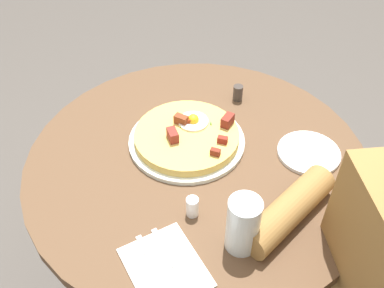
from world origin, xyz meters
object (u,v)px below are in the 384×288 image
at_px(knife, 157,270).
at_px(water_glass, 243,225).
at_px(pepper_shaker, 238,93).
at_px(breakfast_pizza, 188,135).
at_px(pizza_plate, 187,141).
at_px(dining_table, 197,199).
at_px(bread_plate, 309,153).
at_px(salt_shaker, 192,207).
at_px(fork, 173,262).

distance_m(knife, water_glass, 0.19).
bearing_deg(pepper_shaker, breakfast_pizza, 135.53).
relative_size(pizza_plate, knife, 1.67).
relative_size(dining_table, breakfast_pizza, 3.18).
distance_m(pizza_plate, bread_plate, 0.31).
xyz_separation_m(breakfast_pizza, salt_shaker, (-0.23, 0.01, -0.00)).
bearing_deg(fork, breakfast_pizza, -33.39).
bearing_deg(knife, fork, -90.00).
bearing_deg(pepper_shaker, knife, 153.91).
bearing_deg(dining_table, pizza_plate, 20.43).
xyz_separation_m(fork, pepper_shaker, (0.52, -0.23, 0.02)).
bearing_deg(breakfast_pizza, water_glass, -166.42).
distance_m(pizza_plate, pepper_shaker, 0.24).
bearing_deg(pizza_plate, breakfast_pizza, -55.60).
bearing_deg(pizza_plate, salt_shaker, 177.28).
bearing_deg(bread_plate, pepper_shaker, 29.23).
relative_size(fork, water_glass, 1.35).
distance_m(breakfast_pizza, water_glass, 0.33).
relative_size(pizza_plate, salt_shaker, 6.16).
xyz_separation_m(dining_table, pizza_plate, (0.06, 0.02, 0.17)).
height_order(knife, pepper_shaker, pepper_shaker).
relative_size(dining_table, fork, 4.79).
bearing_deg(salt_shaker, pepper_shaker, -23.82).
bearing_deg(pepper_shaker, dining_table, 147.31).
bearing_deg(pizza_plate, dining_table, -159.57).
xyz_separation_m(knife, salt_shaker, (0.13, -0.09, 0.02)).
height_order(breakfast_pizza, bread_plate, breakfast_pizza).
relative_size(bread_plate, knife, 0.88).
bearing_deg(water_glass, pizza_plate, 14.02).
height_order(water_glass, salt_shaker, water_glass).
bearing_deg(breakfast_pizza, salt_shaker, 176.74).
height_order(dining_table, water_glass, water_glass).
xyz_separation_m(breakfast_pizza, pepper_shaker, (0.17, -0.16, -0.00)).
xyz_separation_m(dining_table, fork, (-0.30, 0.08, 0.17)).
bearing_deg(salt_shaker, bread_plate, -63.70).
xyz_separation_m(dining_table, knife, (-0.31, 0.12, 0.17)).
bearing_deg(fork, bread_plate, -75.89).
xyz_separation_m(bread_plate, water_glass, (-0.24, 0.22, 0.06)).
bearing_deg(salt_shaker, dining_table, -10.44).
height_order(knife, water_glass, water_glass).
height_order(pizza_plate, knife, pizza_plate).
height_order(knife, salt_shaker, salt_shaker).
bearing_deg(bread_plate, fork, 127.03).
height_order(dining_table, pepper_shaker, pepper_shaker).
height_order(pizza_plate, pepper_shaker, pepper_shaker).
relative_size(knife, salt_shaker, 3.68).
bearing_deg(pepper_shaker, salt_shaker, 156.18).
relative_size(dining_table, pepper_shaker, 18.66).
distance_m(dining_table, pizza_plate, 0.18).
bearing_deg(salt_shaker, fork, 156.67).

